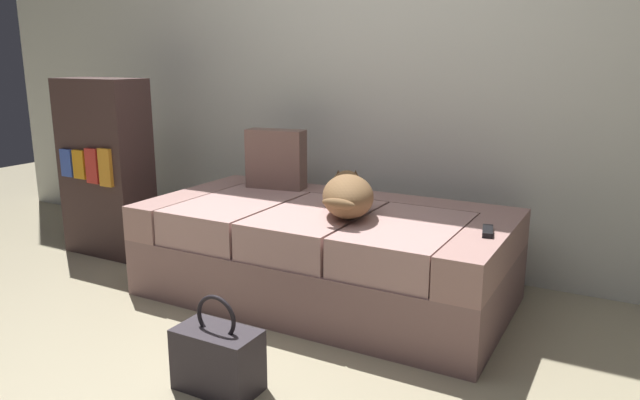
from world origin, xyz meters
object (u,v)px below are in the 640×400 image
handbag (218,358)px  tv_remote (488,231)px  dog_tan (348,194)px  couch (325,253)px  bookshelf (106,168)px  throw_pillow (276,159)px

handbag → tv_remote: bearing=50.5°
dog_tan → couch: bearing=158.7°
dog_tan → tv_remote: 0.68m
dog_tan → tv_remote: (0.68, -0.00, -0.09)m
handbag → bookshelf: (-1.63, 0.98, 0.42)m
tv_remote → bookshelf: (-2.39, 0.06, 0.06)m
dog_tan → tv_remote: dog_tan is taller
tv_remote → bookshelf: bearing=165.8°
tv_remote → throw_pillow: size_ratio=0.44×
couch → dog_tan: bearing=-21.3°
couch → bookshelf: size_ratio=1.68×
throw_pillow → tv_remote: bearing=-14.7°
dog_tan → tv_remote: size_ratio=3.65×
handbag → bookshelf: bearing=149.1°
handbag → dog_tan: bearing=85.0°
couch → throw_pillow: size_ratio=5.43×
couch → dog_tan: 0.38m
couch → bookshelf: 1.59m
handbag → bookshelf: bookshelf is taller
couch → dog_tan: dog_tan is taller
dog_tan → handbag: bearing=-95.0°
couch → throw_pillow: throw_pillow is taller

